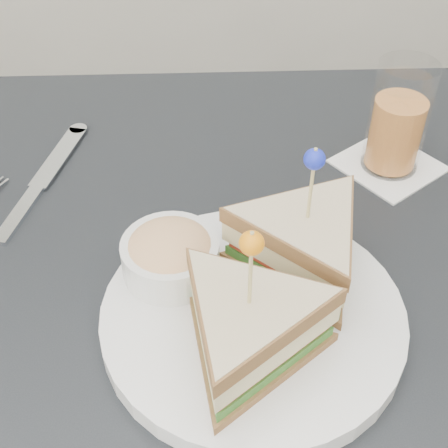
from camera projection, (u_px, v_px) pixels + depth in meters
table at (215, 314)px, 0.69m from camera, size 0.80×0.80×0.75m
plate_meal at (261, 288)px, 0.56m from camera, size 0.32×0.32×0.16m
cutlery_knife at (41, 183)px, 0.73m from camera, size 0.08×0.23×0.01m
drink_set at (397, 124)px, 0.72m from camera, size 0.15×0.15×0.14m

